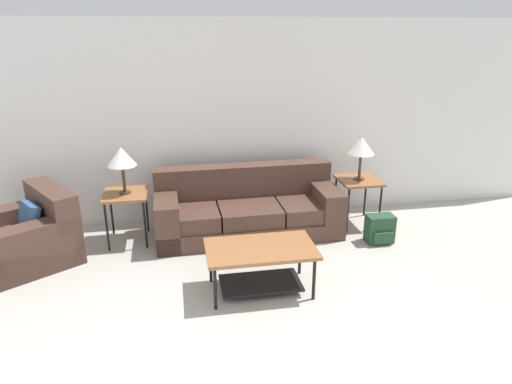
% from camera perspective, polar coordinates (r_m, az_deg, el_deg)
% --- Properties ---
extents(wall_back, '(8.95, 0.06, 2.60)m').
position_cam_1_polar(wall_back, '(6.08, -1.22, 8.73)').
color(wall_back, white).
rests_on(wall_back, ground_plane).
extents(couch, '(2.29, 0.93, 0.82)m').
position_cam_1_polar(couch, '(5.76, -1.09, -2.33)').
color(couch, '#4C3328').
rests_on(couch, ground_plane).
extents(armchair, '(1.39, 1.37, 0.80)m').
position_cam_1_polar(armchair, '(5.65, -26.96, -5.22)').
color(armchair, '#4C3328').
rests_on(armchair, ground_plane).
extents(coffee_table, '(1.06, 0.62, 0.47)m').
position_cam_1_polar(coffee_table, '(4.49, 0.57, -8.33)').
color(coffee_table, '#935B33').
rests_on(coffee_table, ground_plane).
extents(side_table_left, '(0.51, 0.55, 0.62)m').
position_cam_1_polar(side_table_left, '(5.66, -15.98, -0.74)').
color(side_table_left, '#935B33').
rests_on(side_table_left, ground_plane).
extents(side_table_right, '(0.51, 0.55, 0.62)m').
position_cam_1_polar(side_table_right, '(6.08, 12.69, 0.98)').
color(side_table_right, '#935B33').
rests_on(side_table_right, ground_plane).
extents(table_lamp_left, '(0.33, 0.33, 0.56)m').
position_cam_1_polar(table_lamp_left, '(5.51, -16.47, 4.18)').
color(table_lamp_left, '#472D1E').
rests_on(table_lamp_left, side_table_left).
extents(table_lamp_right, '(0.33, 0.33, 0.56)m').
position_cam_1_polar(table_lamp_right, '(5.94, 13.05, 5.59)').
color(table_lamp_right, '#472D1E').
rests_on(table_lamp_right, side_table_right).
extents(backpack, '(0.33, 0.28, 0.35)m').
position_cam_1_polar(backpack, '(5.75, 15.22, -4.51)').
color(backpack, '#23472D').
rests_on(backpack, ground_plane).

